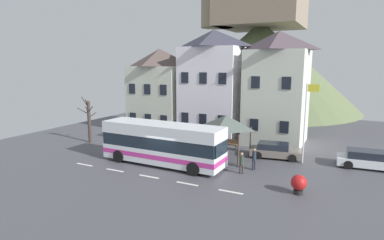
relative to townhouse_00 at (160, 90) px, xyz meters
The scene contains 16 objects.
ground_plane 14.61m from the townhouse_00, 56.92° to the right, with size 40.00×60.00×0.07m.
townhouse_00 is the anchor object (origin of this frame).
townhouse_01 6.66m from the townhouse_00, ahead, with size 6.07×5.28×11.21m.
townhouse_02 13.24m from the townhouse_00, ahead, with size 5.48×5.75×10.81m.
hilltop_castle 23.93m from the townhouse_00, 76.88° to the left, with size 32.73×32.73×22.60m.
transit_bus 13.25m from the townhouse_00, 57.43° to the right, with size 9.94×2.82×3.22m.
bus_shelter 12.63m from the townhouse_00, 32.14° to the right, with size 3.60×3.60×3.55m.
parked_car_00 6.33m from the townhouse_00, 107.13° to the right, with size 4.47×2.08×1.41m.
parked_car_01 15.83m from the townhouse_00, 19.72° to the right, with size 4.31×2.34×1.25m.
parked_car_02 22.18m from the townhouse_00, 12.42° to the right, with size 4.71×2.24×1.33m.
pedestrian_00 17.05m from the townhouse_00, 37.91° to the right, with size 0.34×0.32×1.56m.
pedestrian_01 16.81m from the townhouse_00, 33.32° to the right, with size 0.29×0.30×1.64m.
public_bench 11.68m from the townhouse_00, 22.23° to the right, with size 1.46×0.48×0.87m.
flagpole 17.71m from the townhouse_00, 18.63° to the right, with size 0.95×0.10×6.28m.
harbour_buoy 21.51m from the townhouse_00, 35.06° to the right, with size 0.94×0.94×1.19m.
bare_tree_00 9.03m from the townhouse_00, 112.33° to the right, with size 2.09×1.49×4.61m.
Camera 1 is at (12.09, -19.64, 7.72)m, focal length 29.80 mm.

